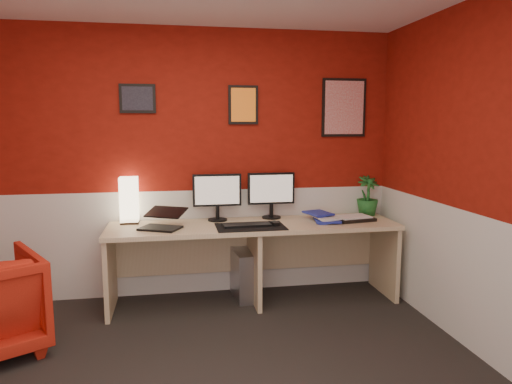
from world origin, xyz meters
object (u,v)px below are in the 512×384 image
(laptop, at_px, (160,217))
(zen_tray, at_px, (353,219))
(desk, at_px, (254,263))
(potted_plant, at_px, (367,196))
(monitor_left, at_px, (217,190))
(monitor_right, at_px, (271,188))
(shoji_lamp, at_px, (129,201))
(pc_tower, at_px, (245,274))

(laptop, height_order, zen_tray, laptop)
(desk, height_order, potted_plant, potted_plant)
(monitor_left, bearing_deg, monitor_right, 2.99)
(shoji_lamp, height_order, pc_tower, shoji_lamp)
(shoji_lamp, height_order, monitor_left, monitor_left)
(potted_plant, height_order, pc_tower, potted_plant)
(monitor_left, relative_size, zen_tray, 1.66)
(shoji_lamp, bearing_deg, monitor_right, -0.05)
(shoji_lamp, relative_size, pc_tower, 0.89)
(shoji_lamp, height_order, potted_plant, shoji_lamp)
(desk, xyz_separation_m, monitor_left, (-0.31, 0.20, 0.66))
(potted_plant, bearing_deg, zen_tray, -136.63)
(shoji_lamp, bearing_deg, monitor_left, -2.04)
(desk, bearing_deg, monitor_left, 146.89)
(laptop, bearing_deg, pc_tower, 41.17)
(monitor_left, distance_m, monitor_right, 0.52)
(shoji_lamp, xyz_separation_m, laptop, (0.28, -0.30, -0.09))
(zen_tray, bearing_deg, laptop, -177.97)
(shoji_lamp, relative_size, monitor_right, 0.69)
(laptop, height_order, monitor_left, monitor_left)
(shoji_lamp, bearing_deg, pc_tower, -6.00)
(desk, relative_size, pc_tower, 5.78)
(shoji_lamp, xyz_separation_m, zen_tray, (2.05, -0.24, -0.18))
(monitor_left, relative_size, potted_plant, 1.49)
(desk, xyz_separation_m, pc_tower, (-0.07, 0.12, -0.14))
(desk, bearing_deg, shoji_lamp, 168.18)
(desk, xyz_separation_m, monitor_right, (0.21, 0.23, 0.66))
(laptop, height_order, potted_plant, potted_plant)
(shoji_lamp, xyz_separation_m, monitor_left, (0.80, -0.03, 0.09))
(monitor_right, xyz_separation_m, zen_tray, (0.73, -0.24, -0.28))
(shoji_lamp, bearing_deg, laptop, -47.72)
(pc_tower, bearing_deg, shoji_lamp, 169.82)
(laptop, relative_size, potted_plant, 0.85)
(shoji_lamp, distance_m, potted_plant, 2.27)
(zen_tray, bearing_deg, monitor_left, 170.34)
(monitor_left, xyz_separation_m, pc_tower, (0.24, -0.08, -0.80))
(shoji_lamp, distance_m, monitor_right, 1.32)
(desk, distance_m, shoji_lamp, 1.26)
(shoji_lamp, height_order, laptop, shoji_lamp)
(monitor_left, xyz_separation_m, potted_plant, (1.48, -0.00, -0.10))
(monitor_right, relative_size, zen_tray, 1.66)
(monitor_left, height_order, zen_tray, monitor_left)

